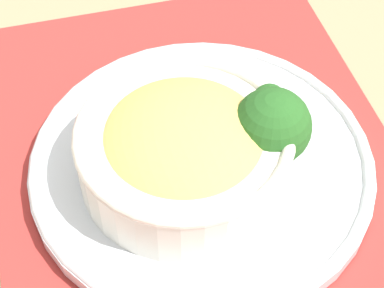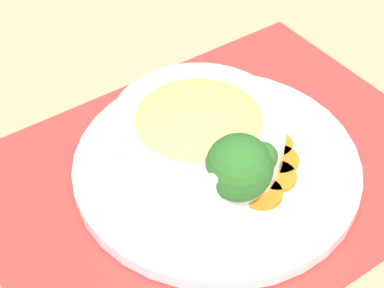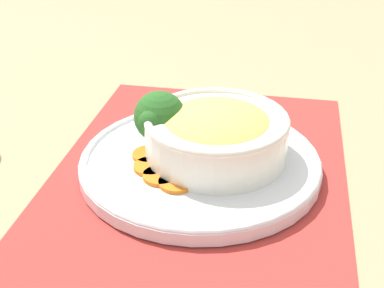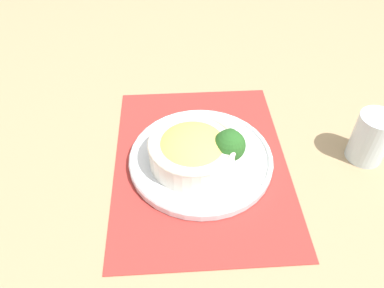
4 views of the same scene
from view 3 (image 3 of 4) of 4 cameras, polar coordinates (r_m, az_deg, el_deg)
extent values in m
plane|color=tan|center=(0.71, 0.85, -2.94)|extent=(4.00, 4.00, 0.00)
cube|color=#B2332D|center=(0.71, 0.85, -2.80)|extent=(0.55, 0.43, 0.00)
cylinder|color=silver|center=(0.70, 0.86, -2.11)|extent=(0.31, 0.31, 0.02)
torus|color=silver|center=(0.70, 0.86, -1.55)|extent=(0.31, 0.31, 0.01)
cylinder|color=silver|center=(0.69, 2.60, 0.66)|extent=(0.18, 0.18, 0.05)
torus|color=silver|center=(0.68, 2.65, 2.65)|extent=(0.19, 0.19, 0.01)
ellipsoid|color=#E0B75B|center=(0.68, 2.62, 1.65)|extent=(0.15, 0.15, 0.06)
cylinder|color=#84AD5B|center=(0.72, -3.37, 0.32)|extent=(0.02, 0.02, 0.02)
sphere|color=#286023|center=(0.70, -3.46, 2.92)|extent=(0.07, 0.07, 0.07)
sphere|color=#286023|center=(0.68, -4.38, 2.62)|extent=(0.03, 0.03, 0.03)
sphere|color=#286023|center=(0.71, -2.75, 3.77)|extent=(0.03, 0.03, 0.03)
cylinder|color=orange|center=(0.70, -4.66, -1.37)|extent=(0.04, 0.04, 0.01)
cylinder|color=orange|center=(0.68, -4.40, -2.44)|extent=(0.04, 0.04, 0.01)
cylinder|color=orange|center=(0.66, -3.38, -3.41)|extent=(0.04, 0.04, 0.01)
cylinder|color=orange|center=(0.64, -1.67, -4.13)|extent=(0.04, 0.04, 0.01)
camera|label=1|loc=(0.94, 13.07, 34.88)|focal=60.00mm
camera|label=2|loc=(1.02, -21.99, 35.50)|focal=60.00mm
camera|label=4|loc=(1.17, 10.87, 40.65)|focal=35.00mm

